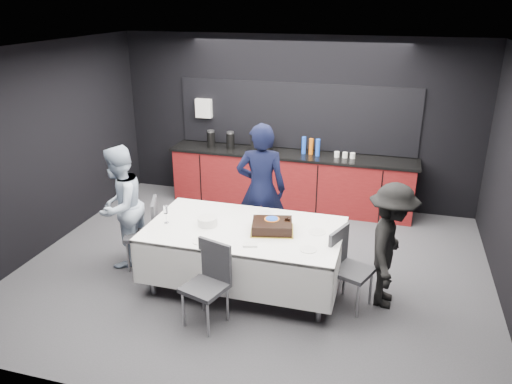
# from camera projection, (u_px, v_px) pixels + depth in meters

# --- Properties ---
(ground) EXTENTS (6.00, 6.00, 0.00)m
(ground) POSITION_uv_depth(u_px,v_px,m) (254.00, 269.00, 6.58)
(ground) COLOR #424247
(ground) RESTS_ON ground
(room_shell) EXTENTS (6.04, 5.04, 2.82)m
(room_shell) POSITION_uv_depth(u_px,v_px,m) (254.00, 132.00, 5.90)
(room_shell) COLOR white
(room_shell) RESTS_ON ground
(kitchenette) EXTENTS (4.10, 0.64, 2.05)m
(kitchenette) POSITION_uv_depth(u_px,v_px,m) (290.00, 176.00, 8.37)
(kitchenette) COLOR #5E0E10
(kitchenette) RESTS_ON ground
(party_table) EXTENTS (2.32, 1.32, 0.78)m
(party_table) POSITION_uv_depth(u_px,v_px,m) (245.00, 238.00, 5.99)
(party_table) COLOR #99999E
(party_table) RESTS_ON ground
(cake_assembly) EXTENTS (0.58, 0.51, 0.16)m
(cake_assembly) POSITION_uv_depth(u_px,v_px,m) (272.00, 226.00, 5.84)
(cake_assembly) COLOR gold
(cake_assembly) RESTS_ON party_table
(plate_stack) EXTENTS (0.24, 0.24, 0.10)m
(plate_stack) POSITION_uv_depth(u_px,v_px,m) (207.00, 221.00, 5.99)
(plate_stack) COLOR white
(plate_stack) RESTS_ON party_table
(loose_plate_near) EXTENTS (0.20, 0.20, 0.01)m
(loose_plate_near) POSITION_uv_depth(u_px,v_px,m) (201.00, 241.00, 5.61)
(loose_plate_near) COLOR white
(loose_plate_near) RESTS_ON party_table
(loose_plate_right_a) EXTENTS (0.21, 0.21, 0.01)m
(loose_plate_right_a) POSITION_uv_depth(u_px,v_px,m) (317.00, 232.00, 5.83)
(loose_plate_right_a) COLOR white
(loose_plate_right_a) RESTS_ON party_table
(loose_plate_right_b) EXTENTS (0.19, 0.19, 0.01)m
(loose_plate_right_b) POSITION_uv_depth(u_px,v_px,m) (308.00, 249.00, 5.43)
(loose_plate_right_b) COLOR white
(loose_plate_right_b) RESTS_ON party_table
(loose_plate_far) EXTENTS (0.21, 0.21, 0.01)m
(loose_plate_far) POSITION_uv_depth(u_px,v_px,m) (265.00, 214.00, 6.30)
(loose_plate_far) COLOR white
(loose_plate_far) RESTS_ON party_table
(fork_pile) EXTENTS (0.18, 0.13, 0.02)m
(fork_pile) POSITION_uv_depth(u_px,v_px,m) (250.00, 245.00, 5.51)
(fork_pile) COLOR white
(fork_pile) RESTS_ON party_table
(champagne_flute) EXTENTS (0.06, 0.06, 0.22)m
(champagne_flute) POSITION_uv_depth(u_px,v_px,m) (166.00, 211.00, 6.02)
(champagne_flute) COLOR white
(champagne_flute) RESTS_ON party_table
(chair_left) EXTENTS (0.54, 0.54, 0.92)m
(chair_left) POSITION_uv_depth(u_px,v_px,m) (147.00, 228.00, 6.49)
(chair_left) COLOR #323338
(chair_left) RESTS_ON ground
(chair_right) EXTENTS (0.54, 0.54, 0.92)m
(chair_right) POSITION_uv_depth(u_px,v_px,m) (346.00, 262.00, 5.66)
(chair_right) COLOR #323338
(chair_right) RESTS_ON ground
(chair_near) EXTENTS (0.53, 0.53, 0.92)m
(chair_near) POSITION_uv_depth(u_px,v_px,m) (209.00, 278.00, 5.35)
(chair_near) COLOR #323338
(chair_near) RESTS_ON ground
(person_center) EXTENTS (0.74, 0.56, 1.84)m
(person_center) POSITION_uv_depth(u_px,v_px,m) (261.00, 190.00, 6.72)
(person_center) COLOR black
(person_center) RESTS_ON ground
(person_left) EXTENTS (0.62, 0.79, 1.61)m
(person_left) POSITION_uv_depth(u_px,v_px,m) (120.00, 207.00, 6.47)
(person_left) COLOR #A9BCD5
(person_left) RESTS_ON ground
(person_right) EXTENTS (0.62, 0.99, 1.48)m
(person_right) POSITION_uv_depth(u_px,v_px,m) (390.00, 246.00, 5.59)
(person_right) COLOR black
(person_right) RESTS_ON ground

